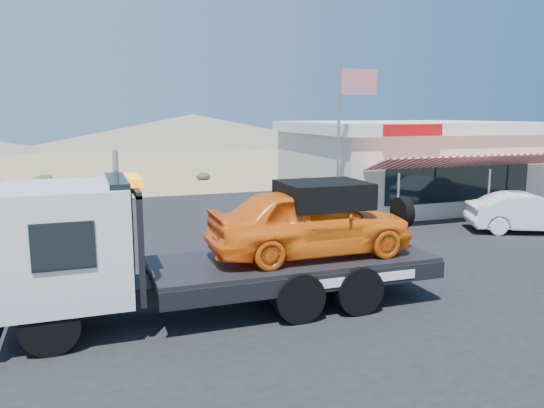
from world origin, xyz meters
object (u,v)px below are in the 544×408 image
Objects in this scene: tow_truck at (220,239)px; flagpole at (345,129)px; white_sedan at (530,213)px; jerky_store at (405,162)px.

flagpole reaches higher than tow_truck.
tow_truck is at bearing -134.33° from flagpole.
tow_truck is 13.15m from white_sedan.
white_sedan is 7.17m from jerky_store.
jerky_store reaches higher than white_sedan.
flagpole is at bearing -141.21° from jerky_store.
jerky_store reaches higher than tow_truck.
jerky_store is (11.81, 10.87, 0.35)m from tow_truck.
flagpole is at bearing 92.01° from white_sedan.
jerky_store is at bearing 30.00° from white_sedan.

